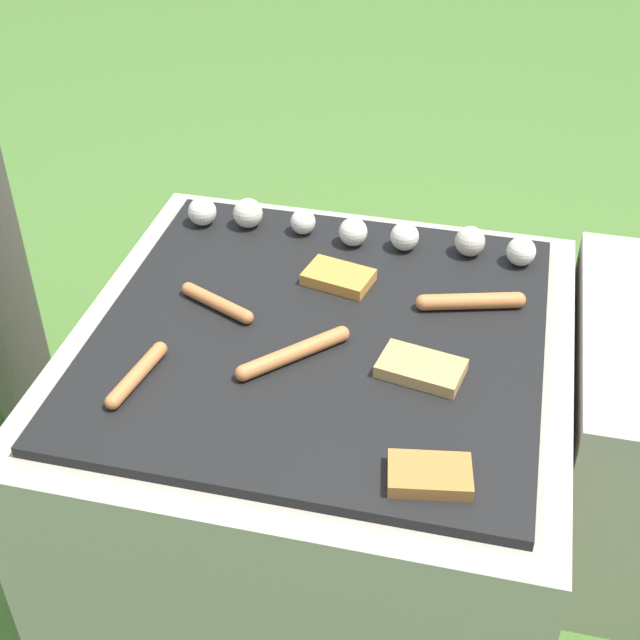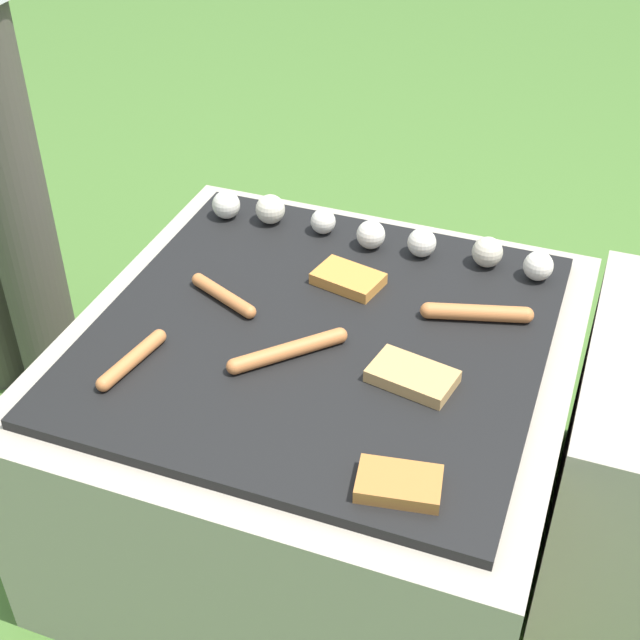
{
  "view_description": "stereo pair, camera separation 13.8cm",
  "coord_description": "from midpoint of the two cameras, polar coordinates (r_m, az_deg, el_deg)",
  "views": [
    {
      "loc": [
        0.25,
        -1.07,
        1.3
      ],
      "look_at": [
        0.0,
        0.0,
        0.46
      ],
      "focal_mm": 50.0,
      "sensor_mm": 36.0,
      "label": 1
    },
    {
      "loc": [
        0.38,
        -1.03,
        1.3
      ],
      "look_at": [
        0.0,
        0.0,
        0.46
      ],
      "focal_mm": 50.0,
      "sensor_mm": 36.0,
      "label": 2
    }
  ],
  "objects": [
    {
      "name": "sausage_front_center",
      "position": [
        1.33,
        -4.66,
        -2.23
      ],
      "size": [
        0.14,
        0.15,
        0.02
      ],
      "color": "#C6753D",
      "rests_on": "grill"
    },
    {
      "name": "grill",
      "position": [
        1.54,
        -2.58,
        -7.35
      ],
      "size": [
        0.78,
        0.78,
        0.44
      ],
      "color": "#A89E8C",
      "rests_on": "ground_plane"
    },
    {
      "name": "mushroom_row",
      "position": [
        1.59,
        -0.33,
        5.76
      ],
      "size": [
        0.63,
        0.07,
        0.05
      ],
      "color": "silver",
      "rests_on": "grill"
    },
    {
      "name": "bread_slice_center",
      "position": [
        1.15,
        3.61,
        -10.02
      ],
      "size": [
        0.12,
        0.09,
        0.02
      ],
      "color": "#B27033",
      "rests_on": "grill"
    },
    {
      "name": "bread_slice_left",
      "position": [
        1.49,
        -1.55,
        2.68
      ],
      "size": [
        0.12,
        0.09,
        0.02
      ],
      "color": "#D18438",
      "rests_on": "grill"
    },
    {
      "name": "sausage_mid_left",
      "position": [
        1.33,
        -14.57,
        -3.52
      ],
      "size": [
        0.04,
        0.15,
        0.02
      ],
      "color": "#C6753D",
      "rests_on": "grill"
    },
    {
      "name": "ground_plane",
      "position": [
        1.7,
        -2.38,
        -12.64
      ],
      "size": [
        14.0,
        14.0,
        0.0
      ],
      "primitive_type": "plane",
      "color": "#47702D"
    },
    {
      "name": "bread_slice_right",
      "position": [
        1.31,
        3.49,
        -3.23
      ],
      "size": [
        0.13,
        0.1,
        0.02
      ],
      "color": "tan",
      "rests_on": "grill"
    },
    {
      "name": "sausage_back_center",
      "position": [
        1.45,
        -9.34,
        1.0
      ],
      "size": [
        0.14,
        0.07,
        0.02
      ],
      "color": "#C6753D",
      "rests_on": "grill"
    },
    {
      "name": "sausage_front_left",
      "position": [
        1.44,
        6.94,
        1.1
      ],
      "size": [
        0.17,
        0.07,
        0.03
      ],
      "color": "#C6753D",
      "rests_on": "grill"
    }
  ]
}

